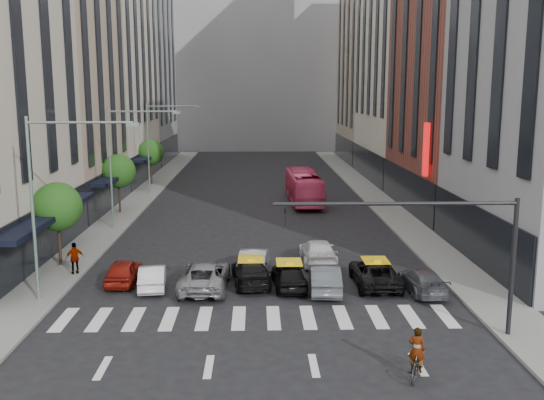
{
  "coord_description": "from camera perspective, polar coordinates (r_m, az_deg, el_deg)",
  "views": [
    {
      "loc": [
        -0.17,
        -25.03,
        10.29
      ],
      "look_at": [
        0.76,
        10.0,
        4.0
      ],
      "focal_mm": 40.0,
      "sensor_mm": 36.0,
      "label": 1
    }
  ],
  "objects": [
    {
      "name": "rider",
      "position": [
        22.87,
        13.55,
        -11.82
      ],
      "size": [
        0.73,
        0.62,
        1.69
      ],
      "primitive_type": "imported",
      "rotation": [
        0.0,
        0.0,
        2.72
      ],
      "color": "gray",
      "rests_on": "motorcycle"
    },
    {
      "name": "tree_near",
      "position": [
        37.5,
        -19.56,
        -0.61
      ],
      "size": [
        2.88,
        2.88,
        4.95
      ],
      "color": "black",
      "rests_on": "sidewalk_left"
    },
    {
      "name": "pedestrian_far",
      "position": [
        35.98,
        -18.06,
        -5.22
      ],
      "size": [
        1.14,
        0.84,
        1.8
      ],
      "primitive_type": "imported",
      "rotation": [
        0.0,
        0.0,
        3.57
      ],
      "color": "gray",
      "rests_on": "sidewalk_left"
    },
    {
      "name": "building_left_d",
      "position": [
        91.71,
        -12.41,
        12.89
      ],
      "size": [
        8.0,
        18.0,
        30.0
      ],
      "primitive_type": "cube",
      "color": "gray",
      "rests_on": "ground"
    },
    {
      "name": "streetlamp_near",
      "position": [
        30.98,
        -20.1,
        1.41
      ],
      "size": [
        5.38,
        0.25,
        9.0
      ],
      "color": "gray",
      "rests_on": "sidewalk_left"
    },
    {
      "name": "traffic_signal",
      "position": [
        25.95,
        16.19,
        -3.19
      ],
      "size": [
        10.1,
        0.2,
        6.0
      ],
      "color": "black",
      "rests_on": "ground"
    },
    {
      "name": "building_right_b",
      "position": [
        54.86,
        17.14,
        12.57
      ],
      "size": [
        8.0,
        18.0,
        26.0
      ],
      "primitive_type": "cube",
      "color": "brown",
      "rests_on": "ground"
    },
    {
      "name": "motorcycle",
      "position": [
        23.4,
        13.41,
        -14.86
      ],
      "size": [
        1.37,
        1.99,
        0.99
      ],
      "primitive_type": "imported",
      "rotation": [
        0.0,
        0.0,
        2.72
      ],
      "color": "black",
      "rests_on": "ground"
    },
    {
      "name": "sidewalk_right",
      "position": [
        57.18,
        10.28,
        -0.28
      ],
      "size": [
        3.0,
        96.0,
        0.15
      ],
      "primitive_type": "cube",
      "color": "slate",
      "rests_on": "ground"
    },
    {
      "name": "ground",
      "position": [
        27.07,
        -1.07,
        -12.17
      ],
      "size": [
        160.0,
        160.0,
        0.0
      ],
      "primitive_type": "plane",
      "color": "black",
      "rests_on": "ground"
    },
    {
      "name": "car_silver",
      "position": [
        32.36,
        -6.34,
        -7.07
      ],
      "size": [
        2.57,
        5.32,
        1.46
      ],
      "primitive_type": "imported",
      "rotation": [
        0.0,
        0.0,
        3.11
      ],
      "color": "gray",
      "rests_on": "ground"
    },
    {
      "name": "streetlamp_mid",
      "position": [
        46.31,
        -13.87,
        4.45
      ],
      "size": [
        5.38,
        0.25,
        9.0
      ],
      "color": "gray",
      "rests_on": "sidewalk_left"
    },
    {
      "name": "car_row2_left",
      "position": [
        35.04,
        -1.69,
        -5.68
      ],
      "size": [
        1.9,
        4.48,
        1.44
      ],
      "primitive_type": "imported",
      "rotation": [
        0.0,
        0.0,
        3.05
      ],
      "color": "#A5A5AA",
      "rests_on": "ground"
    },
    {
      "name": "car_grey_mid",
      "position": [
        31.94,
        4.98,
        -7.29
      ],
      "size": [
        1.76,
        4.47,
        1.45
      ],
      "primitive_type": "imported",
      "rotation": [
        0.0,
        0.0,
        3.09
      ],
      "color": "#464A4F",
      "rests_on": "ground"
    },
    {
      "name": "streetlamp_far",
      "position": [
        61.98,
        -10.74,
        5.94
      ],
      "size": [
        5.38,
        0.25,
        9.0
      ],
      "color": "gray",
      "rests_on": "sidewalk_left"
    },
    {
      "name": "taxi_right",
      "position": [
        33.19,
        9.66,
        -6.79
      ],
      "size": [
        2.29,
        4.96,
        1.38
      ],
      "primitive_type": "imported",
      "rotation": [
        0.0,
        0.0,
        3.14
      ],
      "color": "black",
      "rests_on": "ground"
    },
    {
      "name": "tree_far",
      "position": [
        68.36,
        -11.34,
        4.41
      ],
      "size": [
        2.88,
        2.88,
        4.95
      ],
      "color": "black",
      "rests_on": "sidewalk_left"
    },
    {
      "name": "tree_mid",
      "position": [
        52.76,
        -14.26,
        2.63
      ],
      "size": [
        2.88,
        2.88,
        4.95
      ],
      "color": "black",
      "rests_on": "sidewalk_left"
    },
    {
      "name": "taxi_left",
      "position": [
        33.04,
        -2.01,
        -6.74
      ],
      "size": [
        2.41,
        4.89,
        1.37
      ],
      "primitive_type": "imported",
      "rotation": [
        0.0,
        0.0,
        3.25
      ],
      "color": "black",
      "rests_on": "ground"
    },
    {
      "name": "car_grey_curb",
      "position": [
        32.63,
        13.97,
        -7.39
      ],
      "size": [
        1.94,
        4.31,
        1.23
      ],
      "primitive_type": "imported",
      "rotation": [
        0.0,
        0.0,
        3.2
      ],
      "color": "#484C51",
      "rests_on": "ground"
    },
    {
      "name": "car_red",
      "position": [
        34.1,
        -13.79,
        -6.52
      ],
      "size": [
        1.59,
        3.91,
        1.33
      ],
      "primitive_type": "imported",
      "rotation": [
        0.0,
        0.0,
        3.15
      ],
      "color": "maroon",
      "rests_on": "ground"
    },
    {
      "name": "bus",
      "position": [
        56.66,
        2.98,
        1.25
      ],
      "size": [
        2.91,
        10.91,
        3.02
      ],
      "primitive_type": "imported",
      "rotation": [
        0.0,
        0.0,
        3.18
      ],
      "color": "#EA4575",
      "rests_on": "ground"
    },
    {
      "name": "building_right_c",
      "position": [
        73.72,
        12.55,
        17.51
      ],
      "size": [
        8.0,
        20.0,
        40.0
      ],
      "primitive_type": "cube",
      "color": "beige",
      "rests_on": "ground"
    },
    {
      "name": "taxi_center",
      "position": [
        32.34,
        1.61,
        -7.09
      ],
      "size": [
        1.96,
        4.2,
        1.39
      ],
      "primitive_type": "imported",
      "rotation": [
        0.0,
        0.0,
        3.22
      ],
      "color": "black",
      "rests_on": "ground"
    },
    {
      "name": "building_right_d",
      "position": [
        91.73,
        9.49,
        12.36
      ],
      "size": [
        8.0,
        18.0,
        28.0
      ],
      "primitive_type": "cube",
      "color": "tan",
      "rests_on": "ground"
    },
    {
      "name": "sidewalk_left",
      "position": [
        57.11,
        -12.94,
        -0.39
      ],
      "size": [
        3.0,
        96.0,
        0.15
      ],
      "primitive_type": "cube",
      "color": "slate",
      "rests_on": "ground"
    },
    {
      "name": "building_left_b",
      "position": [
        55.66,
        -19.52,
        11.37
      ],
      "size": [
        8.0,
        16.0,
        24.0
      ],
      "primitive_type": "cube",
      "color": "tan",
      "rests_on": "ground"
    },
    {
      "name": "liberty_sign",
      "position": [
        47.0,
        14.3,
        4.63
      ],
      "size": [
        0.3,
        0.7,
        4.0
      ],
      "color": "red",
      "rests_on": "ground"
    },
    {
      "name": "car_row2_right",
      "position": [
        36.91,
        4.35,
        -4.88
      ],
      "size": [
        2.07,
        4.97,
        1.43
      ],
      "primitive_type": "imported",
      "rotation": [
        0.0,
        0.0,
        3.15
      ],
      "color": "white",
      "rests_on": "ground"
    },
    {
      "name": "car_white_front",
      "position": [
        32.94,
        -11.2,
        -7.08
      ],
      "size": [
        1.8,
        3.97,
        1.26
      ],
      "primitive_type": "imported",
      "rotation": [
        0.0,
        0.0,
        3.26
      ],
      "color": "silver",
      "rests_on": "ground"
    },
    {
      "name": "building_far",
      "position": [
        110.3,
        -1.48,
        14.18
      ],
      "size": [
        30.0,
        10.0,
        36.0
      ],
      "primitive_type": "cube",
      "color": "gray",
      "rests_on": "ground"
    },
    {
      "name": "building_left_c",
      "position": [
        73.4,
        -15.37,
        15.86
      ],
      "size": [
        8.0,
        20.0,
        36.0
      ],
      "primitive_type": "cube",
      "color": "beige",
      "rests_on": "ground"
    }
  ]
}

